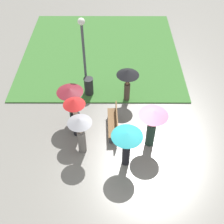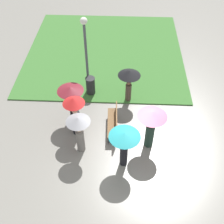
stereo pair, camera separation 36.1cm
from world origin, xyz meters
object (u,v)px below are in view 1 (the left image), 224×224
trash_bin (89,87)px  crowd_person_pink (153,121)px  lamp_post (83,47)px  crowd_person_grey (81,130)px  crowd_person_teal (127,140)px  crowd_person_black (128,77)px  crowd_person_red (75,112)px  park_bench (114,122)px  crowd_person_maroon (71,97)px

trash_bin → crowd_person_pink: bearing=41.0°
lamp_post → crowd_person_grey: bearing=1.3°
crowd_person_teal → crowd_person_grey: size_ratio=0.98×
crowd_person_black → crowd_person_red: 3.12m
park_bench → crowd_person_maroon: (-0.60, -1.88, 0.92)m
crowd_person_red → lamp_post: bearing=90.6°
crowd_person_maroon → crowd_person_red: bearing=46.8°
crowd_person_maroon → crowd_person_black: bearing=147.4°
trash_bin → crowd_person_teal: (4.15, 1.71, 0.93)m
crowd_person_black → crowd_person_red: (2.19, -2.22, -0.09)m
crowd_person_red → crowd_person_pink: bearing=-5.7°
crowd_person_pink → crowd_person_black: bearing=-7.9°
lamp_post → crowd_person_black: lamp_post is taller
lamp_post → crowd_person_red: lamp_post is taller
lamp_post → crowd_person_pink: bearing=39.7°
crowd_person_teal → crowd_person_red: (-1.55, -2.06, -0.10)m
crowd_person_pink → park_bench: bearing=35.9°
trash_bin → crowd_person_pink: (3.16, 2.75, 0.93)m
park_bench → crowd_person_maroon: bearing=-109.9°
crowd_person_maroon → crowd_person_pink: bearing=96.4°
crowd_person_black → crowd_person_teal: bearing=117.1°
crowd_person_maroon → crowd_person_teal: bearing=73.2°
crowd_person_pink → crowd_person_red: size_ratio=0.97×
trash_bin → crowd_person_red: crowd_person_red is taller
park_bench → trash_bin: bearing=-154.1°
crowd_person_black → crowd_person_grey: bearing=87.8°
trash_bin → crowd_person_teal: crowd_person_teal is taller
park_bench → crowd_person_red: size_ratio=0.87×
crowd_person_teal → crowd_person_red: size_ratio=0.92×
park_bench → crowd_person_grey: 1.95m
park_bench → crowd_person_grey: size_ratio=0.94×
crowd_person_grey → crowd_person_pink: bearing=89.5°
crowd_person_black → crowd_person_grey: (3.12, -1.93, -0.12)m
lamp_post → trash_bin: bearing=24.3°
lamp_post → crowd_person_black: 2.44m
crowd_person_black → crowd_person_grey: 3.67m
crowd_person_teal → crowd_person_black: crowd_person_teal is taller
crowd_person_teal → park_bench: bearing=128.2°
crowd_person_pink → crowd_person_grey: bearing=71.9°
crowd_person_maroon → crowd_person_pink: crowd_person_pink is taller
crowd_person_maroon → crowd_person_grey: size_ratio=0.98×
lamp_post → crowd_person_red: (2.92, -0.20, -1.25)m
crowd_person_maroon → crowd_person_grey: 1.87m
park_bench → trash_bin: size_ratio=1.81×
crowd_person_pink → crowd_person_maroon: bearing=41.7°
lamp_post → park_bench: bearing=27.7°
crowd_person_teal → trash_bin: bearing=136.5°
crowd_person_pink → crowd_person_red: bearing=54.1°
park_bench → crowd_person_teal: 2.09m
park_bench → lamp_post: size_ratio=0.45×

